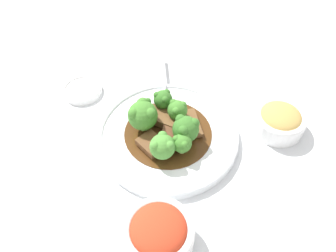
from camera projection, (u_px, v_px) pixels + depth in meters
The scene contains 17 objects.
ground_plane at pixel (168, 138), 0.62m from camera, with size 4.00×4.00×0.00m, color silver.
main_plate at pixel (168, 134), 0.61m from camera, with size 0.26×0.26×0.02m.
beef_strip_0 at pixel (192, 123), 0.61m from camera, with size 0.06×0.07×0.01m.
beef_strip_1 at pixel (169, 137), 0.58m from camera, with size 0.06×0.05×0.01m.
beef_strip_2 at pixel (149, 142), 0.58m from camera, with size 0.04×0.05×0.01m.
beef_strip_3 at pixel (163, 118), 0.61m from camera, with size 0.05×0.07×0.02m.
broccoli_floret_0 at pixel (182, 143), 0.55m from camera, with size 0.03×0.03×0.04m.
broccoli_floret_1 at pixel (143, 115), 0.58m from camera, with size 0.05×0.05×0.06m.
broccoli_floret_2 at pixel (186, 129), 0.57m from camera, with size 0.05×0.05×0.05m.
broccoli_floret_3 at pixel (144, 108), 0.61m from camera, with size 0.03×0.03×0.04m.
broccoli_floret_4 at pixel (162, 146), 0.55m from camera, with size 0.04×0.04×0.05m.
broccoli_floret_5 at pixel (177, 110), 0.60m from camera, with size 0.04×0.04×0.05m.
broccoli_floret_6 at pixel (163, 99), 0.62m from camera, with size 0.04×0.04×0.04m.
serving_spoon at pixel (165, 99), 0.65m from camera, with size 0.16×0.16×0.01m.
side_bowl_kimchi at pixel (159, 234), 0.46m from camera, with size 0.10×0.10×0.06m.
side_bowl_appetizer at pixel (280, 120), 0.61m from camera, with size 0.10×0.10×0.05m.
sauce_dish at pixel (82, 90), 0.69m from camera, with size 0.08×0.08×0.01m.
Camera 1 is at (-0.29, -0.25, 0.48)m, focal length 35.00 mm.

